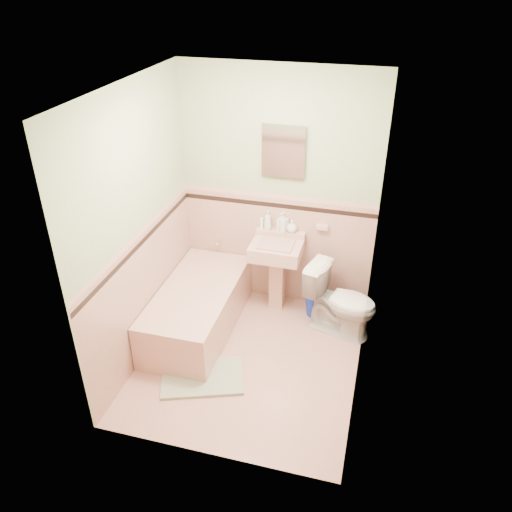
% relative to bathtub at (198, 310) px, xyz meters
% --- Properties ---
extents(floor, '(2.20, 2.20, 0.00)m').
position_rel_bathtub_xyz_m(floor, '(0.63, -0.33, -0.23)').
color(floor, tan).
rests_on(floor, ground).
extents(ceiling, '(2.20, 2.20, 0.00)m').
position_rel_bathtub_xyz_m(ceiling, '(0.63, -0.33, 2.27)').
color(ceiling, white).
rests_on(ceiling, ground).
extents(wall_back, '(2.50, 0.00, 2.50)m').
position_rel_bathtub_xyz_m(wall_back, '(0.63, 0.77, 1.02)').
color(wall_back, beige).
rests_on(wall_back, ground).
extents(wall_front, '(2.50, 0.00, 2.50)m').
position_rel_bathtub_xyz_m(wall_front, '(0.63, -1.43, 1.02)').
color(wall_front, beige).
rests_on(wall_front, ground).
extents(wall_left, '(0.00, 2.50, 2.50)m').
position_rel_bathtub_xyz_m(wall_left, '(-0.37, -0.33, 1.02)').
color(wall_left, beige).
rests_on(wall_left, ground).
extents(wall_right, '(0.00, 2.50, 2.50)m').
position_rel_bathtub_xyz_m(wall_right, '(1.63, -0.33, 1.02)').
color(wall_right, beige).
rests_on(wall_right, ground).
extents(wainscot_back, '(2.00, 0.00, 2.00)m').
position_rel_bathtub_xyz_m(wainscot_back, '(0.63, 0.76, 0.38)').
color(wainscot_back, tan).
rests_on(wainscot_back, ground).
extents(wainscot_front, '(2.00, 0.00, 2.00)m').
position_rel_bathtub_xyz_m(wainscot_front, '(0.63, -1.42, 0.38)').
color(wainscot_front, tan).
rests_on(wainscot_front, ground).
extents(wainscot_left, '(0.00, 2.20, 2.20)m').
position_rel_bathtub_xyz_m(wainscot_left, '(-0.36, -0.33, 0.38)').
color(wainscot_left, tan).
rests_on(wainscot_left, ground).
extents(wainscot_right, '(0.00, 2.20, 2.20)m').
position_rel_bathtub_xyz_m(wainscot_right, '(1.62, -0.33, 0.38)').
color(wainscot_right, tan).
rests_on(wainscot_right, ground).
extents(accent_back, '(2.00, 0.00, 2.00)m').
position_rel_bathtub_xyz_m(accent_back, '(0.63, 0.75, 0.90)').
color(accent_back, black).
rests_on(accent_back, ground).
extents(accent_front, '(2.00, 0.00, 2.00)m').
position_rel_bathtub_xyz_m(accent_front, '(0.63, -1.41, 0.90)').
color(accent_front, black).
rests_on(accent_front, ground).
extents(accent_left, '(0.00, 2.20, 2.20)m').
position_rel_bathtub_xyz_m(accent_left, '(-0.35, -0.33, 0.89)').
color(accent_left, black).
rests_on(accent_left, ground).
extents(accent_right, '(0.00, 2.20, 2.20)m').
position_rel_bathtub_xyz_m(accent_right, '(1.61, -0.33, 0.89)').
color(accent_right, black).
rests_on(accent_right, ground).
extents(cap_back, '(2.00, 0.00, 2.00)m').
position_rel_bathtub_xyz_m(cap_back, '(0.63, 0.75, 0.99)').
color(cap_back, tan).
rests_on(cap_back, ground).
extents(cap_front, '(2.00, 0.00, 2.00)m').
position_rel_bathtub_xyz_m(cap_front, '(0.63, -1.41, 0.99)').
color(cap_front, tan).
rests_on(cap_front, ground).
extents(cap_left, '(0.00, 2.20, 2.20)m').
position_rel_bathtub_xyz_m(cap_left, '(-0.35, -0.33, 1.00)').
color(cap_left, tan).
rests_on(cap_left, ground).
extents(cap_right, '(0.00, 2.20, 2.20)m').
position_rel_bathtub_xyz_m(cap_right, '(1.61, -0.33, 1.00)').
color(cap_right, tan).
rests_on(cap_right, ground).
extents(bathtub, '(0.70, 1.50, 0.45)m').
position_rel_bathtub_xyz_m(bathtub, '(0.00, 0.00, 0.00)').
color(bathtub, tan).
rests_on(bathtub, floor).
extents(tub_faucet, '(0.04, 0.12, 0.04)m').
position_rel_bathtub_xyz_m(tub_faucet, '(0.00, 0.72, 0.41)').
color(tub_faucet, silver).
rests_on(tub_faucet, wall_back).
extents(sink, '(0.51, 0.48, 0.81)m').
position_rel_bathtub_xyz_m(sink, '(0.68, 0.53, 0.18)').
color(sink, tan).
rests_on(sink, floor).
extents(sink_faucet, '(0.02, 0.02, 0.10)m').
position_rel_bathtub_xyz_m(sink_faucet, '(0.68, 0.67, 0.72)').
color(sink_faucet, silver).
rests_on(sink_faucet, sink).
extents(medicine_cabinet, '(0.37, 0.04, 0.46)m').
position_rel_bathtub_xyz_m(medicine_cabinet, '(0.68, 0.74, 1.47)').
color(medicine_cabinet, white).
rests_on(medicine_cabinet, wall_back).
extents(soap_dish, '(0.12, 0.07, 0.04)m').
position_rel_bathtub_xyz_m(soap_dish, '(1.10, 0.73, 0.72)').
color(soap_dish, tan).
rests_on(soap_dish, wall_back).
extents(soap_bottle_left, '(0.08, 0.08, 0.20)m').
position_rel_bathtub_xyz_m(soap_bottle_left, '(0.54, 0.71, 0.74)').
color(soap_bottle_left, '#B2B2B2').
rests_on(soap_bottle_left, sink).
extents(soap_bottle_mid, '(0.12, 0.12, 0.21)m').
position_rel_bathtub_xyz_m(soap_bottle_mid, '(0.70, 0.71, 0.74)').
color(soap_bottle_mid, '#B2B2B2').
rests_on(soap_bottle_mid, sink).
extents(soap_bottle_right, '(0.13, 0.13, 0.14)m').
position_rel_bathtub_xyz_m(soap_bottle_right, '(0.80, 0.71, 0.70)').
color(soap_bottle_right, '#B2B2B2').
rests_on(soap_bottle_right, sink).
extents(tube, '(0.04, 0.04, 0.12)m').
position_rel_bathtub_xyz_m(tube, '(0.48, 0.71, 0.70)').
color(tube, white).
rests_on(tube, sink).
extents(toilet, '(0.79, 0.58, 0.72)m').
position_rel_bathtub_xyz_m(toilet, '(1.39, 0.34, 0.13)').
color(toilet, white).
rests_on(toilet, floor).
extents(bucket, '(0.34, 0.34, 0.26)m').
position_rel_bathtub_xyz_m(bucket, '(1.12, 0.56, -0.10)').
color(bucket, '#0F25AF').
rests_on(bucket, floor).
extents(bath_mat, '(0.85, 0.70, 0.03)m').
position_rel_bathtub_xyz_m(bath_mat, '(0.29, -0.68, -0.21)').
color(bath_mat, gray).
rests_on(bath_mat, floor).
extents(shoe, '(0.17, 0.12, 0.06)m').
position_rel_bathtub_xyz_m(shoe, '(0.12, -0.59, -0.16)').
color(shoe, '#BF1E59').
rests_on(shoe, bath_mat).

